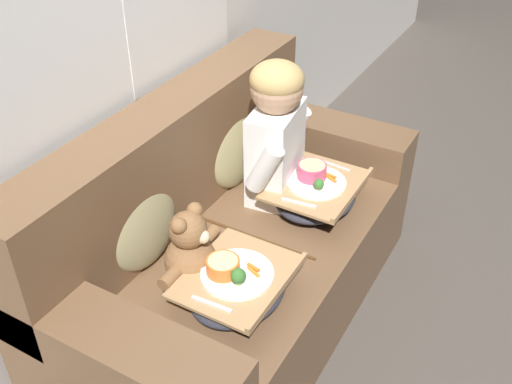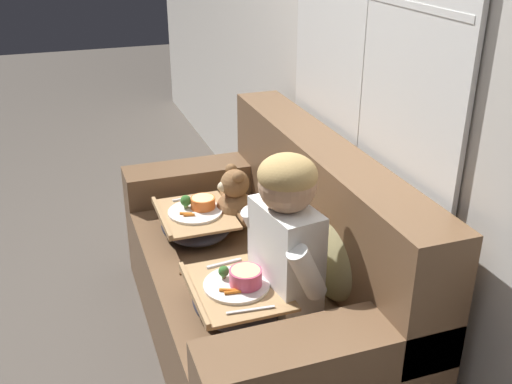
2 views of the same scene
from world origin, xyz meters
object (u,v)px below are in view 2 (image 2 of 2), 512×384
(couch, at_px, (266,279))
(child_figure, at_px, (286,225))
(throw_pillow_behind_child, at_px, (338,248))
(lap_tray_child, at_px, (237,296))
(teddy_bear, at_px, (234,203))
(throw_pillow_behind_teddy, at_px, (278,185))
(lap_tray_teddy, at_px, (196,222))

(couch, distance_m, child_figure, 0.54)
(couch, relative_size, throw_pillow_behind_child, 4.06)
(lap_tray_child, bearing_deg, throw_pillow_behind_child, 90.11)
(throw_pillow_behind_child, height_order, teddy_bear, throw_pillow_behind_child)
(child_figure, height_order, teddy_bear, child_figure)
(throw_pillow_behind_teddy, xyz_separation_m, lap_tray_child, (0.62, -0.40, -0.13))
(lap_tray_child, bearing_deg, teddy_bear, 163.42)
(throw_pillow_behind_teddy, height_order, lap_tray_child, throw_pillow_behind_teddy)
(throw_pillow_behind_child, distance_m, lap_tray_teddy, 0.75)
(throw_pillow_behind_child, height_order, lap_tray_teddy, throw_pillow_behind_child)
(throw_pillow_behind_child, xyz_separation_m, throw_pillow_behind_teddy, (-0.62, 0.00, 0.00))
(child_figure, height_order, lap_tray_teddy, child_figure)
(couch, relative_size, lap_tray_teddy, 4.21)
(throw_pillow_behind_child, relative_size, lap_tray_child, 1.02)
(couch, distance_m, lap_tray_teddy, 0.42)
(teddy_bear, bearing_deg, child_figure, 0.29)
(throw_pillow_behind_teddy, bearing_deg, lap_tray_teddy, -90.21)
(teddy_bear, bearing_deg, throw_pillow_behind_teddy, 90.04)
(throw_pillow_behind_teddy, relative_size, lap_tray_teddy, 0.97)
(couch, relative_size, teddy_bear, 5.12)
(teddy_bear, xyz_separation_m, lap_tray_teddy, (-0.00, -0.19, -0.07))
(throw_pillow_behind_teddy, bearing_deg, child_figure, -18.93)
(throw_pillow_behind_teddy, bearing_deg, teddy_bear, -89.96)
(teddy_bear, xyz_separation_m, lap_tray_child, (0.62, -0.19, -0.07))
(throw_pillow_behind_teddy, bearing_deg, couch, -28.78)
(throw_pillow_behind_child, bearing_deg, lap_tray_child, -89.89)
(throw_pillow_behind_teddy, relative_size, lap_tray_child, 0.95)
(couch, distance_m, teddy_bear, 0.39)
(throw_pillow_behind_teddy, bearing_deg, lap_tray_child, -32.84)
(throw_pillow_behind_teddy, xyz_separation_m, teddy_bear, (0.00, -0.22, -0.06))
(couch, bearing_deg, lap_tray_teddy, -143.52)
(throw_pillow_behind_teddy, distance_m, lap_tray_teddy, 0.42)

